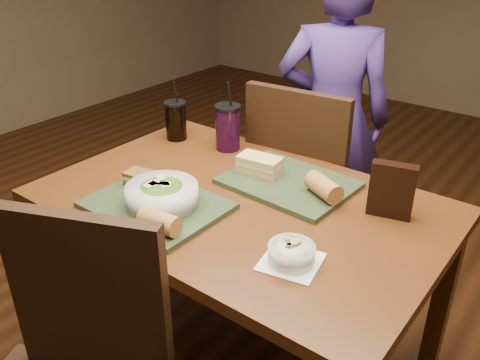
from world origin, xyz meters
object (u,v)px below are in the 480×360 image
Objects in this scene: dining_table at (240,222)px; cup_cola at (176,120)px; chair_far at (306,185)px; salad_bowl at (162,194)px; soup_bowl at (291,254)px; baguette_far at (324,187)px; tray_far at (288,183)px; sandwich_far at (260,165)px; tray_near at (157,205)px; cup_berry at (228,127)px; chip_bag at (392,190)px; diner at (333,119)px; baguette_near at (160,222)px; sandwich_near at (140,178)px.

cup_cola is at bearing 154.83° from dining_table.
salad_bowl is (-0.09, -0.74, 0.25)m from chair_far.
baguette_far is (-0.10, 0.34, 0.02)m from soup_bowl.
tray_far is 3.21× the size of baguette_far.
baguette_far is at bearing -3.37° from sandwich_far.
chair_far reaches higher than tray_far.
tray_near is 0.40m from sandwich_far.
tray_far is 0.39m from cup_berry.
salad_bowl is at bearing -160.13° from chip_bag.
chair_far is at bearing 96.40° from dining_table.
dining_table is at bearing -145.14° from baguette_far.
tray_near is (-0.18, -0.21, 0.10)m from dining_table.
diner is 5.93× the size of cup_cola.
soup_bowl is at bearing -38.63° from cup_berry.
baguette_near is (0.10, -0.11, -0.01)m from salad_bowl.
cup_berry is at bearing -133.04° from chair_far.
chip_bag is (0.47, 0.03, 0.04)m from sandwich_far.
chip_bag is at bearing 3.42° from tray_far.
soup_bowl is 0.39m from baguette_near.
baguette_near is 0.70× the size of chip_bag.
chair_far is 2.38× the size of tray_near.
tray_near is at bearing -77.36° from cup_berry.
chair_far is at bearing 110.32° from tray_far.
baguette_far reaches higher than soup_bowl.
chair_far is 0.61m from cup_cola.
cup_cola reaches higher than tray_far.
baguette_near is at bearing -120.10° from baguette_far.
chip_bag is (0.71, -0.09, -0.00)m from cup_berry.
dining_table is 1.30× the size of chair_far.
dining_table is 0.55m from chair_far.
cup_cola reaches higher than tray_near.
dining_table is at bearing 26.21° from sandwich_near.
chip_bag is (0.58, 0.40, 0.03)m from salad_bowl.
tray_near is (-0.03, -1.11, 0.03)m from diner.
cup_berry is at bearing 52.07° from diner.
diner is 1.22m from baguette_near.
diner is at bearing 59.99° from cup_cola.
chair_far is at bearing 92.68° from sandwich_far.
cup_cola is (-0.52, 0.25, 0.17)m from dining_table.
soup_bowl is 0.95m from cup_cola.
soup_bowl reaches higher than tray_far.
tray_near is at bearing -137.75° from baguette_far.
diner is 1.10m from salad_bowl.
diner is 11.14× the size of baguette_far.
chip_bag is (0.60, 0.41, 0.08)m from tray_near.
chair_far reaches higher than sandwich_far.
baguette_near is at bearing -98.99° from dining_table.
cup_berry is at bearing 87.41° from sandwich_near.
tray_far is 0.12m from sandwich_far.
baguette_near is 0.94× the size of baguette_far.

